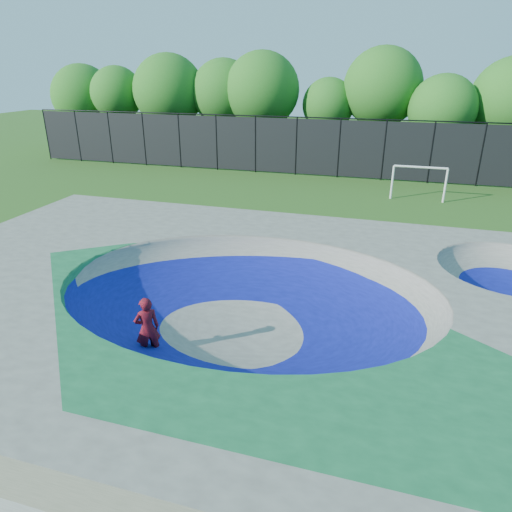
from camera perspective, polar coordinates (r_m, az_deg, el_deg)
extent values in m
plane|color=#265016|center=(13.71, -1.06, -9.19)|extent=(120.00, 120.00, 0.00)
cube|color=gray|center=(13.33, -1.08, -6.45)|extent=(22.00, 14.00, 1.50)
imported|color=#B50E21|center=(12.38, -13.44, -8.81)|extent=(0.77, 0.76, 1.79)
cube|color=black|center=(12.85, -13.08, -12.14)|extent=(0.70, 0.72, 0.05)
cylinder|color=silver|center=(28.10, 16.66, 8.82)|extent=(0.12, 0.12, 1.94)
cylinder|color=silver|center=(28.27, 22.59, 8.11)|extent=(0.12, 0.12, 1.94)
cylinder|color=silver|center=(27.94, 19.90, 10.40)|extent=(2.91, 0.12, 0.12)
cylinder|color=black|center=(42.62, -24.68, 13.60)|extent=(0.09, 0.09, 4.00)
cylinder|color=black|center=(40.74, -21.37, 13.77)|extent=(0.09, 0.09, 4.00)
cylinder|color=black|center=(39.01, -17.75, 13.89)|extent=(0.09, 0.09, 4.00)
cylinder|color=black|center=(37.44, -13.80, 13.97)|extent=(0.09, 0.09, 4.00)
cylinder|color=black|center=(36.04, -9.53, 13.99)|extent=(0.09, 0.09, 4.00)
cylinder|color=black|center=(34.86, -4.94, 13.92)|extent=(0.09, 0.09, 4.00)
cylinder|color=black|center=(33.89, -0.07, 13.75)|extent=(0.09, 0.09, 4.00)
cylinder|color=black|center=(33.17, 5.05, 13.47)|extent=(0.09, 0.09, 4.00)
cylinder|color=black|center=(32.71, 10.33, 13.08)|extent=(0.09, 0.09, 4.00)
cylinder|color=black|center=(32.52, 15.70, 12.56)|extent=(0.09, 0.09, 4.00)
cylinder|color=black|center=(32.61, 21.06, 11.94)|extent=(0.09, 0.09, 4.00)
cylinder|color=black|center=(32.97, 26.33, 11.22)|extent=(0.09, 0.09, 4.00)
cube|color=black|center=(32.71, 10.33, 13.08)|extent=(48.00, 0.03, 3.80)
cylinder|color=black|center=(32.45, 10.58, 16.56)|extent=(48.00, 0.08, 0.08)
cylinder|color=#432C21|center=(46.78, -20.21, 14.06)|extent=(0.44, 0.44, 2.67)
sphere|color=#21641A|center=(46.47, -20.80, 18.19)|extent=(5.53, 5.53, 5.53)
cylinder|color=#432C21|center=(43.59, -16.47, 14.48)|extent=(0.44, 0.44, 3.44)
sphere|color=#21641A|center=(43.29, -16.99, 18.92)|extent=(4.46, 4.46, 4.46)
cylinder|color=#432C21|center=(41.50, -10.46, 14.43)|extent=(0.44, 0.44, 3.14)
sphere|color=#21641A|center=(41.15, -10.85, 19.65)|extent=(5.92, 5.92, 5.92)
cylinder|color=#432C21|center=(40.41, -3.90, 14.60)|extent=(0.44, 0.44, 3.24)
sphere|color=#21641A|center=(40.07, -4.04, 19.74)|extent=(5.34, 5.34, 5.34)
cylinder|color=#432C21|center=(38.92, 0.74, 14.36)|extent=(0.44, 0.44, 3.28)
sphere|color=#21641A|center=(38.56, 0.77, 20.05)|extent=(5.92, 5.92, 5.92)
cylinder|color=#432C21|center=(38.55, 8.75, 13.78)|extent=(0.44, 0.44, 2.93)
sphere|color=#21641A|center=(38.22, 9.03, 18.21)|extent=(4.08, 4.08, 4.08)
cylinder|color=#432C21|center=(38.41, 14.90, 13.74)|extent=(0.44, 0.44, 3.56)
sphere|color=#21641A|center=(38.05, 15.53, 19.67)|extent=(5.90, 5.90, 5.90)
cylinder|color=#432C21|center=(36.77, 21.56, 11.88)|extent=(0.44, 0.44, 2.69)
sphere|color=#21641A|center=(36.40, 22.28, 16.69)|extent=(4.74, 4.74, 4.74)
cylinder|color=#432C21|center=(38.59, 28.38, 11.40)|extent=(0.44, 0.44, 2.93)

